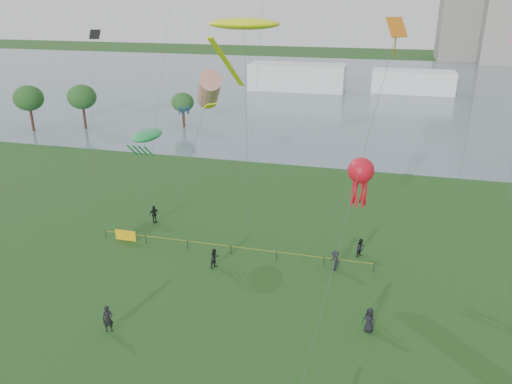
# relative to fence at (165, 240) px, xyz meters

# --- Properties ---
(ground_plane) EXTENTS (400.00, 400.00, 0.00)m
(ground_plane) POSITION_rel_fence_xyz_m (9.60, -14.93, -0.55)
(ground_plane) COLOR #153912
(lake) EXTENTS (400.00, 120.00, 0.08)m
(lake) POSITION_rel_fence_xyz_m (9.60, 85.07, -0.53)
(lake) COLOR slate
(lake) RESTS_ON ground_plane
(building_low) EXTENTS (16.00, 18.00, 28.00)m
(building_low) POSITION_rel_fence_xyz_m (41.60, 153.07, 13.45)
(building_low) COLOR slate
(building_low) RESTS_ON ground_plane
(pavilion_left) EXTENTS (22.00, 8.00, 6.00)m
(pavilion_left) POSITION_rel_fence_xyz_m (-2.40, 80.07, 2.45)
(pavilion_left) COLOR white
(pavilion_left) RESTS_ON ground_plane
(pavilion_right) EXTENTS (18.00, 7.00, 5.00)m
(pavilion_right) POSITION_rel_fence_xyz_m (23.60, 83.07, 1.95)
(pavilion_right) COLOR white
(pavilion_right) RESTS_ON ground_plane
(trees) EXTENTS (27.18, 12.72, 7.40)m
(trees) POSITION_rel_fence_xyz_m (-30.11, 34.95, 4.55)
(trees) COLOR #352118
(trees) RESTS_ON ground_plane
(fence) EXTENTS (24.07, 0.07, 1.05)m
(fence) POSITION_rel_fence_xyz_m (0.00, 0.00, 0.00)
(fence) COLOR black
(fence) RESTS_ON ground_plane
(spectator_a) EXTENTS (0.97, 1.03, 1.69)m
(spectator_a) POSITION_rel_fence_xyz_m (5.50, -2.50, 0.29)
(spectator_a) COLOR black
(spectator_a) RESTS_ON ground_plane
(spectator_b) EXTENTS (1.21, 1.27, 1.73)m
(spectator_b) POSITION_rel_fence_xyz_m (15.03, -0.49, 0.31)
(spectator_b) COLOR black
(spectator_b) RESTS_ON ground_plane
(spectator_c) EXTENTS (0.94, 1.11, 1.78)m
(spectator_c) POSITION_rel_fence_xyz_m (-3.05, 4.25, 0.34)
(spectator_c) COLOR black
(spectator_c) RESTS_ON ground_plane
(spectator_d) EXTENTS (1.02, 0.88, 1.76)m
(spectator_d) POSITION_rel_fence_xyz_m (18.06, -7.84, 0.32)
(spectator_d) COLOR black
(spectator_d) RESTS_ON ground_plane
(spectator_f) EXTENTS (0.81, 0.67, 1.90)m
(spectator_f) POSITION_rel_fence_xyz_m (1.38, -12.15, 0.40)
(spectator_f) COLOR black
(spectator_f) RESTS_ON ground_plane
(spectator_g) EXTENTS (0.97, 1.02, 1.66)m
(spectator_g) POSITION_rel_fence_xyz_m (16.93, 2.39, 0.27)
(spectator_g) COLOR black
(spectator_g) RESTS_ON ground_plane
(kite_stingray) EXTENTS (5.44, 10.18, 19.26)m
(kite_stingray) POSITION_rel_fence_xyz_m (7.12, 1.03, 18.22)
(kite_stingray) COLOR #3F3F42
(kite_windsock) EXTENTS (5.09, 6.61, 15.34)m
(kite_windsock) POSITION_rel_fence_xyz_m (3.36, 3.36, 12.84)
(kite_windsock) COLOR #3F3F42
(kite_creature) EXTENTS (2.36, 6.03, 9.19)m
(kite_creature) POSITION_rel_fence_xyz_m (-3.20, 4.41, 8.19)
(kite_creature) COLOR #3F3F42
(kite_octopus) EXTENTS (6.04, 3.83, 9.27)m
(kite_octopus) POSITION_rel_fence_xyz_m (16.46, 0.85, 7.60)
(kite_octopus) COLOR #3F3F42
(kite_delta) EXTENTS (4.19, 13.68, 19.64)m
(kite_delta) POSITION_rel_fence_xyz_m (17.78, -5.84, 17.17)
(kite_delta) COLOR #3F3F42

